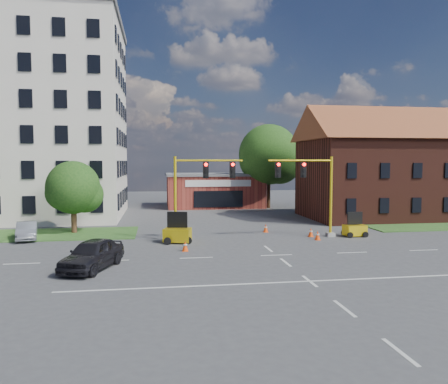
# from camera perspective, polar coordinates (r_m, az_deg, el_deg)

# --- Properties ---
(ground) EXTENTS (120.00, 120.00, 0.00)m
(ground) POSITION_cam_1_polar(r_m,az_deg,el_deg) (27.64, 6.86, -8.19)
(ground) COLOR #3E3E40
(ground) RESTS_ON ground
(grass_verge_ne) EXTENTS (14.00, 4.00, 0.08)m
(grass_verge_ne) POSITION_cam_1_polar(r_m,az_deg,el_deg) (43.58, 26.94, -4.06)
(grass_verge_ne) COLOR #21481B
(grass_verge_ne) RESTS_ON ground
(lane_markings) EXTENTS (60.00, 36.00, 0.01)m
(lane_markings) POSITION_cam_1_polar(r_m,az_deg,el_deg) (24.83, 8.75, -9.59)
(lane_markings) COLOR silver
(lane_markings) RESTS_ON ground
(office_block) EXTENTS (18.40, 15.40, 20.60)m
(office_block) POSITION_cam_1_polar(r_m,az_deg,el_deg) (49.77, -23.77, 8.84)
(office_block) COLOR beige
(office_block) RESTS_ON ground
(brick_shop) EXTENTS (12.40, 8.40, 4.30)m
(brick_shop) POSITION_cam_1_polar(r_m,az_deg,el_deg) (56.59, -1.30, 0.29)
(brick_shop) COLOR maroon
(brick_shop) RESTS_ON ground
(townhouse_row) EXTENTS (21.00, 11.00, 11.50)m
(townhouse_row) POSITION_cam_1_polar(r_m,az_deg,el_deg) (49.04, 22.38, 3.83)
(townhouse_row) COLOR #461D15
(townhouse_row) RESTS_ON ground
(tree_large) EXTENTS (7.90, 7.53, 10.46)m
(tree_large) POSITION_cam_1_polar(r_m,az_deg,el_deg) (54.95, 6.25, 4.60)
(tree_large) COLOR #372214
(tree_large) RESTS_ON ground
(tree_nw_front) EXTENTS (4.49, 4.27, 5.88)m
(tree_nw_front) POSITION_cam_1_polar(r_m,az_deg,el_deg) (37.23, -18.74, 0.33)
(tree_nw_front) COLOR #372214
(tree_nw_front) RESTS_ON ground
(signal_mast_west) EXTENTS (5.30, 0.60, 6.20)m
(signal_mast_west) POSITION_cam_1_polar(r_m,az_deg,el_deg) (32.20, -3.47, 0.61)
(signal_mast_west) COLOR gray
(signal_mast_west) RESTS_ON ground
(signal_mast_east) EXTENTS (5.30, 0.60, 6.20)m
(signal_mast_east) POSITION_cam_1_polar(r_m,az_deg,el_deg) (34.12, 11.26, 0.73)
(signal_mast_east) COLOR gray
(signal_mast_east) RESTS_ON ground
(trailer_west) EXTENTS (2.15, 1.71, 2.14)m
(trailer_west) POSITION_cam_1_polar(r_m,az_deg,el_deg) (31.57, -6.11, -5.41)
(trailer_west) COLOR yellow
(trailer_west) RESTS_ON ground
(trailer_east) EXTENTS (1.70, 1.21, 1.83)m
(trailer_east) POSITION_cam_1_polar(r_m,az_deg,el_deg) (35.53, 16.70, -4.66)
(trailer_east) COLOR yellow
(trailer_east) RESTS_ON ground
(cone_a) EXTENTS (0.40, 0.40, 0.70)m
(cone_a) POSITION_cam_1_polar(r_m,az_deg,el_deg) (28.66, -5.09, -7.04)
(cone_a) COLOR #FF480D
(cone_a) RESTS_ON ground
(cone_b) EXTENTS (0.40, 0.40, 0.70)m
(cone_b) POSITION_cam_1_polar(r_m,az_deg,el_deg) (36.26, 5.47, -4.72)
(cone_b) COLOR #FF480D
(cone_b) RESTS_ON ground
(cone_c) EXTENTS (0.40, 0.40, 0.70)m
(cone_c) POSITION_cam_1_polar(r_m,az_deg,el_deg) (33.28, 12.13, -5.57)
(cone_c) COLOR #FF480D
(cone_c) RESTS_ON ground
(cone_d) EXTENTS (0.40, 0.40, 0.70)m
(cone_d) POSITION_cam_1_polar(r_m,az_deg,el_deg) (34.61, 11.28, -5.19)
(cone_d) COLOR #FF480D
(cone_d) RESTS_ON ground
(pickup_white) EXTENTS (5.88, 2.75, 1.63)m
(pickup_white) POSITION_cam_1_polar(r_m,az_deg,el_deg) (46.80, 16.66, -2.31)
(pickup_white) COLOR silver
(pickup_white) RESTS_ON ground
(sedan_dark) EXTENTS (3.45, 5.19, 1.64)m
(sedan_dark) POSITION_cam_1_polar(r_m,az_deg,el_deg) (24.85, -16.83, -7.78)
(sedan_dark) COLOR black
(sedan_dark) RESTS_ON ground
(sedan_silver_front) EXTENTS (2.29, 4.21, 1.32)m
(sedan_silver_front) POSITION_cam_1_polar(r_m,az_deg,el_deg) (35.89, -24.36, -4.63)
(sedan_silver_front) COLOR #A2A5A9
(sedan_silver_front) RESTS_ON ground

